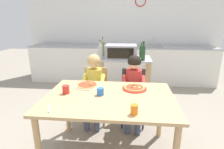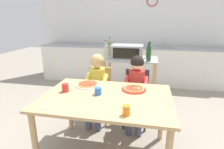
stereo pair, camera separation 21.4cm
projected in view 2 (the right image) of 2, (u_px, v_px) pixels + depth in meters
The scene contains 20 objects.
ground_plane at pixel (122, 107), 3.30m from camera, with size 11.99×11.99×0.00m, color gray.
back_wall_tiled at pixel (134, 25), 4.64m from camera, with size 4.91×0.14×2.70m.
kitchen_counter at pixel (131, 64), 4.52m from camera, with size 4.42×0.60×1.09m.
kitchen_island_cart at pixel (130, 75), 3.26m from camera, with size 0.91×0.54×0.87m.
toaster_oven at pixel (127, 52), 3.14m from camera, with size 0.53×0.38×0.23m.
bottle_slim_sauce at pixel (149, 53), 2.90m from camera, with size 0.07×0.07×0.31m.
bottle_brown_beer at pixel (106, 52), 3.00m from camera, with size 0.07×0.07×0.32m.
bottle_dark_olive_oil at pixel (148, 52), 3.15m from camera, with size 0.06×0.06×0.26m.
bottle_clear_vinegar at pixel (110, 48), 3.32m from camera, with size 0.05×0.05×0.34m.
dining_table at pixel (107, 104), 1.98m from camera, with size 1.37×0.95×0.74m.
dining_chair_left at pixel (99, 90), 2.81m from camera, with size 0.36×0.36×0.81m.
dining_chair_right at pixel (136, 93), 2.68m from camera, with size 0.36×0.36×0.81m.
child_in_yellow_shirt at pixel (97, 81), 2.64m from camera, with size 0.32×0.42×1.03m.
child_in_red_shirt at pixel (136, 85), 2.52m from camera, with size 0.32×0.42×1.04m.
pizza_plate_white at pixel (88, 84), 2.26m from camera, with size 0.30×0.30×0.03m.
pizza_plate_red_rimmed at pixel (134, 89), 2.12m from camera, with size 0.28×0.28×0.03m.
drinking_cup_orange at pixel (126, 110), 1.56m from camera, with size 0.07×0.07×0.09m, color orange.
drinking_cup_red at pixel (65, 88), 2.06m from camera, with size 0.08×0.08×0.09m, color red.
drinking_cup_blue at pixel (98, 91), 1.99m from camera, with size 0.08×0.08×0.08m, color blue.
serving_spoon at pixel (45, 106), 1.73m from camera, with size 0.01×0.01×0.14m, color #B7BABF.
Camera 2 is at (0.41, -1.75, 1.54)m, focal length 29.49 mm.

